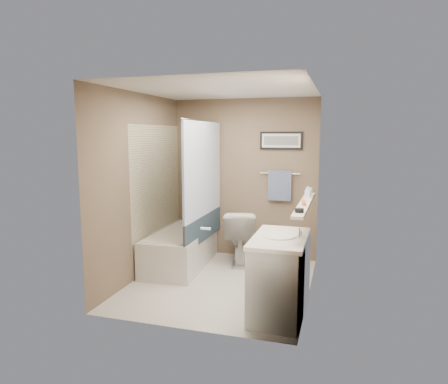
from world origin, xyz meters
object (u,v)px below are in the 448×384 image
(toilet, at_px, (240,236))
(candle_bowl_near, at_px, (299,210))
(vanity, at_px, (280,278))
(soap_bottle, at_px, (308,192))
(hair_brush_front, at_px, (304,203))
(glass_jar, at_px, (309,192))
(bathtub, at_px, (181,249))

(toilet, bearing_deg, candle_bowl_near, 110.14)
(vanity, relative_size, soap_bottle, 6.38)
(vanity, distance_m, hair_brush_front, 0.85)
(hair_brush_front, bearing_deg, glass_jar, 90.00)
(soap_bottle, bearing_deg, bathtub, 170.98)
(candle_bowl_near, relative_size, hair_brush_front, 0.41)
(candle_bowl_near, bearing_deg, bathtub, 145.25)
(toilet, distance_m, glass_jar, 1.36)
(glass_jar, distance_m, soap_bottle, 0.17)
(toilet, xyz_separation_m, vanity, (0.81, -1.55, 0.00))
(toilet, relative_size, glass_jar, 7.90)
(glass_jar, bearing_deg, bathtub, 176.22)
(toilet, distance_m, candle_bowl_near, 2.04)
(bathtub, distance_m, soap_bottle, 2.04)
(hair_brush_front, relative_size, soap_bottle, 1.56)
(glass_jar, bearing_deg, soap_bottle, -90.00)
(bathtub, height_order, hair_brush_front, hair_brush_front)
(vanity, relative_size, hair_brush_front, 4.09)
(candle_bowl_near, xyz_separation_m, soap_bottle, (0.00, 0.95, 0.05))
(bathtub, height_order, toilet, toilet)
(candle_bowl_near, distance_m, hair_brush_front, 0.46)
(hair_brush_front, height_order, soap_bottle, soap_bottle)
(toilet, distance_m, hair_brush_front, 1.70)
(bathtub, relative_size, toilet, 1.90)
(hair_brush_front, distance_m, soap_bottle, 0.50)
(vanity, relative_size, glass_jar, 9.00)
(hair_brush_front, xyz_separation_m, glass_jar, (0.00, 0.66, 0.03))
(vanity, bearing_deg, candle_bowl_near, -17.78)
(soap_bottle, bearing_deg, vanity, -101.80)
(vanity, xyz_separation_m, soap_bottle, (0.19, 0.89, 0.79))
(toilet, xyz_separation_m, hair_brush_front, (1.00, -1.16, 0.74))
(bathtub, bearing_deg, soap_bottle, -12.13)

